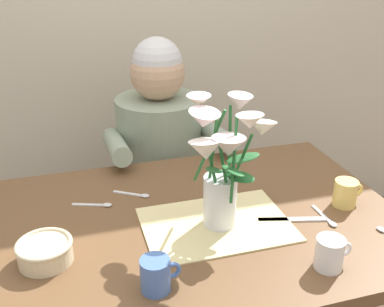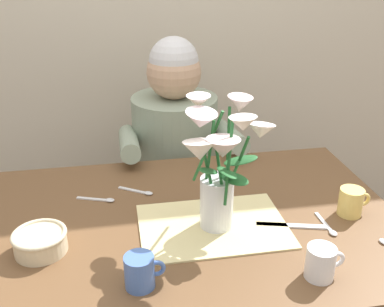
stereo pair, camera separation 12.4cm
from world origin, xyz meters
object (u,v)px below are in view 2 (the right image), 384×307
Objects in this scene: flower_vase at (219,162)px; coffee_cup at (351,202)px; ceramic_bowl at (40,241)px; ceramic_mug at (321,262)px; seated_person at (176,174)px; dinner_knife at (291,226)px; tea_cup at (140,272)px.

flower_vase is 3.78× the size of coffee_cup.
ceramic_bowl is 0.68m from ceramic_mug.
coffee_cup is at bearing -62.52° from seated_person.
seated_person is 0.95m from ceramic_mug.
ceramic_mug is at bearing -78.77° from dinner_knife.
coffee_cup is (0.41, -0.67, 0.22)m from seated_person.
flower_vase is at bearing 3.04° from ceramic_bowl.
dinner_knife is 2.04× the size of ceramic_mug.
flower_vase reaches higher than coffee_cup.
dinner_knife is at bearing -170.60° from coffee_cup.
coffee_cup is at bearing 24.11° from dinner_knife.
tea_cup is (-0.22, -0.20, -0.16)m from flower_vase.
seated_person is 0.77m from flower_vase.
seated_person is 12.20× the size of coffee_cup.
coffee_cup is (0.19, 0.03, 0.04)m from dinner_knife.
tea_cup is (-0.41, 0.04, 0.00)m from ceramic_mug.
seated_person is 0.76m from dinner_knife.
ceramic_bowl is at bearing -126.28° from seated_person.
seated_person is 0.91m from tea_cup.
flower_vase is at bearing 41.48° from tea_cup.
coffee_cup is at bearing 49.87° from ceramic_mug.
seated_person is 0.85m from ceramic_bowl.
flower_vase reaches higher than dinner_knife.
dinner_knife is (0.66, -0.01, -0.03)m from ceramic_bowl.
ceramic_mug and tea_cup have the same top height.
ceramic_bowl is at bearing -176.96° from flower_vase.
coffee_cup is at bearing 0.01° from flower_vase.
seated_person is 5.97× the size of dinner_knife.
dinner_knife is at bearing 86.53° from ceramic_mug.
tea_cup is at bearing -143.92° from dinner_knife.
seated_person reaches higher than dinner_knife.
ceramic_bowl reaches higher than dinner_knife.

